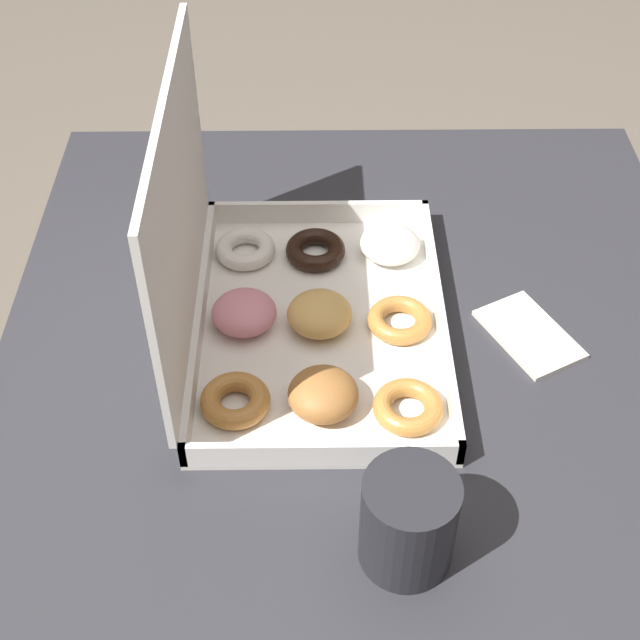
{
  "coord_description": "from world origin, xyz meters",
  "views": [
    {
      "loc": [
        -0.71,
        0.06,
        1.48
      ],
      "look_at": [
        0.04,
        0.05,
        0.73
      ],
      "focal_mm": 50.0,
      "sensor_mm": 36.0,
      "label": 1
    }
  ],
  "objects": [
    {
      "name": "dining_table",
      "position": [
        0.0,
        0.0,
        0.61
      ],
      "size": [
        0.96,
        0.86,
        0.72
      ],
      "color": "#2D2D33",
      "rests_on": "ground_plane"
    },
    {
      "name": "ground_plane",
      "position": [
        0.0,
        0.0,
        0.0
      ],
      "size": [
        8.0,
        8.0,
        0.0
      ],
      "primitive_type": "plane",
      "color": "#6B6054"
    },
    {
      "name": "donut_box",
      "position": [
        0.04,
        0.09,
        0.77
      ],
      "size": [
        0.41,
        0.3,
        0.31
      ],
      "color": "silver",
      "rests_on": "dining_table"
    },
    {
      "name": "coffee_mug",
      "position": [
        -0.26,
        -0.03,
        0.77
      ],
      "size": [
        0.09,
        0.09,
        0.11
      ],
      "color": "#232328",
      "rests_on": "dining_table"
    },
    {
      "name": "paper_napkin",
      "position": [
        0.03,
        -0.2,
        0.72
      ],
      "size": [
        0.15,
        0.13,
        0.01
      ],
      "color": "silver",
      "rests_on": "dining_table"
    }
  ]
}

